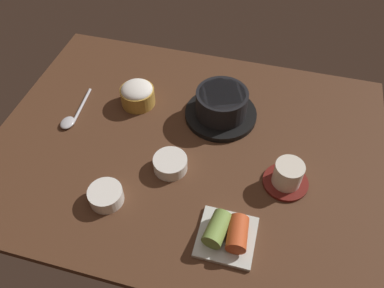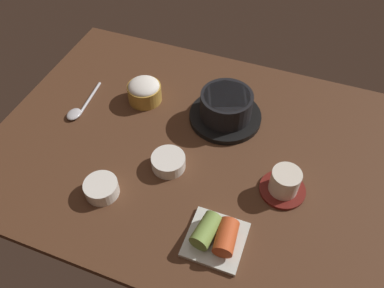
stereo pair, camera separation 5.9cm
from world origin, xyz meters
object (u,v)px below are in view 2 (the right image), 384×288
(rice_bowl, at_px, (144,91))
(tea_cup_with_saucer, at_px, (284,183))
(stone_pot, at_px, (226,108))
(spoon, at_px, (79,109))
(side_bowl_near, at_px, (101,188))
(banchan_cup_center, at_px, (168,162))
(kimchi_plate, at_px, (216,236))

(rice_bowl, xyz_separation_m, tea_cup_with_saucer, (0.43, -0.17, -0.00))
(stone_pot, bearing_deg, tea_cup_with_saucer, -42.26)
(tea_cup_with_saucer, bearing_deg, rice_bowl, 158.62)
(stone_pot, bearing_deg, spoon, -163.32)
(rice_bowl, relative_size, side_bowl_near, 1.20)
(stone_pot, relative_size, side_bowl_near, 2.48)
(rice_bowl, bearing_deg, stone_pot, 2.09)
(tea_cup_with_saucer, bearing_deg, stone_pot, 137.74)
(stone_pot, bearing_deg, banchan_cup_center, -111.38)
(banchan_cup_center, xyz_separation_m, side_bowl_near, (-0.11, -0.12, 0.00))
(kimchi_plate, bearing_deg, stone_pot, 104.22)
(side_bowl_near, bearing_deg, stone_pot, 59.48)
(rice_bowl, height_order, kimchi_plate, rice_bowl)
(stone_pot, distance_m, rice_bowl, 0.24)
(rice_bowl, distance_m, kimchi_plate, 0.47)
(spoon, bearing_deg, banchan_cup_center, -16.08)
(banchan_cup_center, xyz_separation_m, kimchi_plate, (0.17, -0.15, 0.00))
(tea_cup_with_saucer, height_order, kimchi_plate, tea_cup_with_saucer)
(spoon, bearing_deg, side_bowl_near, -47.70)
(banchan_cup_center, height_order, side_bowl_near, side_bowl_near)
(tea_cup_with_saucer, height_order, side_bowl_near, tea_cup_with_saucer)
(stone_pot, xyz_separation_m, spoon, (-0.39, -0.12, -0.03))
(tea_cup_with_saucer, relative_size, spoon, 0.65)
(kimchi_plate, bearing_deg, tea_cup_with_saucer, 58.81)
(spoon, bearing_deg, tea_cup_with_saucer, -5.96)
(spoon, bearing_deg, stone_pot, 16.68)
(stone_pot, distance_m, side_bowl_near, 0.38)
(banchan_cup_center, distance_m, spoon, 0.32)
(side_bowl_near, bearing_deg, kimchi_plate, -4.54)
(tea_cup_with_saucer, relative_size, kimchi_plate, 0.89)
(stone_pot, xyz_separation_m, tea_cup_with_saucer, (0.20, -0.18, -0.01))
(stone_pot, xyz_separation_m, banchan_cup_center, (-0.08, -0.21, -0.02))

